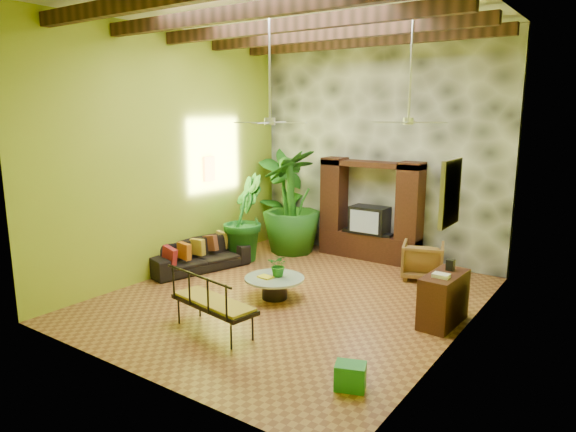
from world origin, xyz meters
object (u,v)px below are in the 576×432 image
Objects in this scene: sofa at (198,255)px; coffee_table at (275,285)px; ceiling_fan_front at (270,109)px; tall_plant_c at (292,202)px; side_console at (443,299)px; wicker_armchair at (423,260)px; tall_plant_b at (243,218)px; iron_bench at (210,300)px; entertainment_center at (370,218)px; tall_plant_a at (285,197)px; ceiling_fan_back at (409,109)px; green_bin at (350,376)px.

sofa is 2.00× the size of coffee_table.
ceiling_fan_front is at bearing -88.50° from sofa.
tall_plant_c is 5.00m from side_console.
tall_plant_b is at bearing -2.69° from wicker_armchair.
ceiling_fan_front is at bearing 100.81° from iron_bench.
wicker_armchair is at bearing -24.15° from entertainment_center.
iron_bench is at bearing -66.44° from tall_plant_a.
ceiling_fan_back is at bearing 146.04° from side_console.
green_bin is at bearing -48.99° from tall_plant_c.
ceiling_fan_front is 4.50m from wicker_armchair.
tall_plant_a is (-2.21, 3.55, -2.18)m from ceiling_fan_front.
tall_plant_c is at bearing 118.90° from iron_bench.
entertainment_center is at bearing 36.52° from tall_plant_b.
sofa is at bearing 153.94° from green_bin.
tall_plant_b is (-2.13, 1.81, -2.42)m from ceiling_fan_front.
sofa is at bearing -110.53° from tall_plant_c.
ceiling_fan_back is 0.85× the size of sofa.
side_console is (4.98, -1.01, -0.57)m from tall_plant_b.
tall_plant_c reaches higher than entertainment_center.
tall_plant_b is 1.89× the size of side_console.
tall_plant_b is at bearing -115.41° from tall_plant_c.
ceiling_fan_back is 1.15× the size of iron_bench.
tall_plant_b is (-3.93, 0.21, -2.42)m from ceiling_fan_back.
tall_plant_c reaches higher than side_console.
wicker_armchair is 4.11m from tall_plant_a.
side_console reaches higher than coffee_table.
tall_plant_c is at bearing -4.21° from sofa.
entertainment_center is 1.89m from tall_plant_c.
sofa is 5.59m from green_bin.
coffee_table is at bearing -61.25° from tall_plant_c.
ceiling_fan_front reaches higher than wicker_armchair.
tall_plant_a reaches higher than iron_bench.
tall_plant_a reaches higher than sofa.
tall_plant_a is (0.24, 2.90, 0.90)m from sofa.
tall_plant_b is (0.32, 1.16, 0.67)m from sofa.
entertainment_center is 3.50m from ceiling_fan_back.
tall_plant_a is 2.34× the size of side_console.
entertainment_center is at bearing -0.32° from tall_plant_a.
ceiling_fan_back is 5.34m from sofa.
tall_plant_c is 4.90m from iron_bench.
tall_plant_a is 5.66m from iron_bench.
wicker_armchair is at bearing -2.14° from tall_plant_c.
iron_bench is (-1.76, -3.20, -2.87)m from ceiling_fan_back.
sofa is at bearing -105.35° from tall_plant_b.
entertainment_center is 5.90m from green_bin.
ceiling_fan_front is 4.97× the size of green_bin.
ceiling_fan_back is 1.78× the size of side_console.
side_console is at bearing 49.95° from iron_bench.
coffee_table is at bearing -94.33° from entertainment_center.
sofa is 2.44m from coffee_table.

